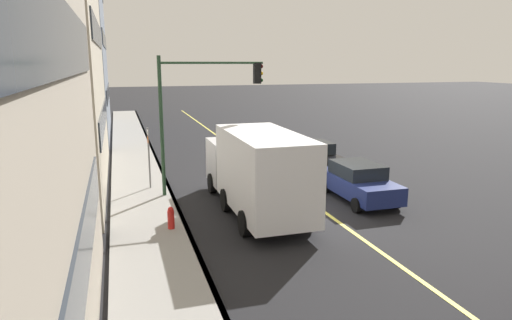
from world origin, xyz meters
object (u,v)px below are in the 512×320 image
object	(u,v)px
traffic_light_mast	(201,101)
fire_hydrant	(171,220)
car_navy	(358,181)
car_black	(314,155)
street_sign_post	(149,154)
truck_white	(257,169)

from	to	relation	value
traffic_light_mast	fire_hydrant	size ratio (longest dim) A/B	6.49
car_navy	car_black	distance (m)	6.07
car_navy	street_sign_post	bearing A→B (deg)	64.02
truck_white	street_sign_post	size ratio (longest dim) A/B	2.71
street_sign_post	fire_hydrant	size ratio (longest dim) A/B	3.15
truck_white	street_sign_post	xyz separation A→B (m)	(4.41, 3.81, -0.00)
truck_white	traffic_light_mast	size ratio (longest dim) A/B	1.31
street_sign_post	fire_hydrant	world-z (taller)	street_sign_post
car_black	street_sign_post	bearing A→B (deg)	101.85
fire_hydrant	car_navy	bearing A→B (deg)	-79.41
car_navy	truck_white	bearing A→B (deg)	93.53
car_black	fire_hydrant	size ratio (longest dim) A/B	4.86
street_sign_post	fire_hydrant	distance (m)	5.79
street_sign_post	fire_hydrant	xyz separation A→B (m)	(-5.64, -0.30, -1.27)
truck_white	fire_hydrant	size ratio (longest dim) A/B	8.53
car_navy	truck_white	xyz separation A→B (m)	(-0.29, 4.65, 0.92)
car_navy	traffic_light_mast	xyz separation A→B (m)	(2.69, 6.26, 3.37)
truck_white	fire_hydrant	bearing A→B (deg)	109.45
car_black	street_sign_post	xyz separation A→B (m)	(-1.91, 9.10, 0.98)
truck_white	fire_hydrant	distance (m)	3.93
truck_white	fire_hydrant	xyz separation A→B (m)	(-1.24, 3.50, -1.28)
car_black	fire_hydrant	bearing A→B (deg)	130.65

